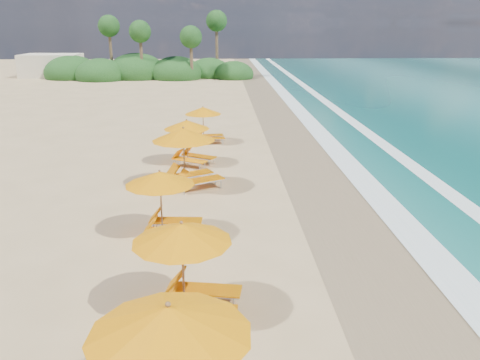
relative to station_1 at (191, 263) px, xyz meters
The scene contains 10 objects.
ground 6.76m from the station_1, 77.84° to the left, with size 160.00×160.00×0.00m, color tan.
wet_sand 8.54m from the station_1, 50.23° to the left, with size 4.00×160.00×0.01m, color #877050.
surf_foam 10.45m from the station_1, 38.69° to the left, with size 4.00×160.00×0.01m.
station_1 is the anchor object (origin of this frame).
station_2 4.57m from the station_1, 102.77° to the left, with size 2.47×2.31×2.22m.
station_3 9.34m from the station_1, 93.64° to the left, with size 3.44×3.44×2.59m.
station_4 12.83m from the station_1, 93.28° to the left, with size 2.98×2.98×2.22m.
station_5 17.38m from the station_1, 90.29° to the left, with size 2.43×2.29×2.10m.
treeline 52.70m from the station_1, 99.33° to the left, with size 25.80×8.80×9.74m.
beach_building 58.25m from the station_1, 110.71° to the left, with size 7.00×5.00×2.80m, color beige.
Camera 1 is at (-0.67, -16.63, 6.54)m, focal length 36.73 mm.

